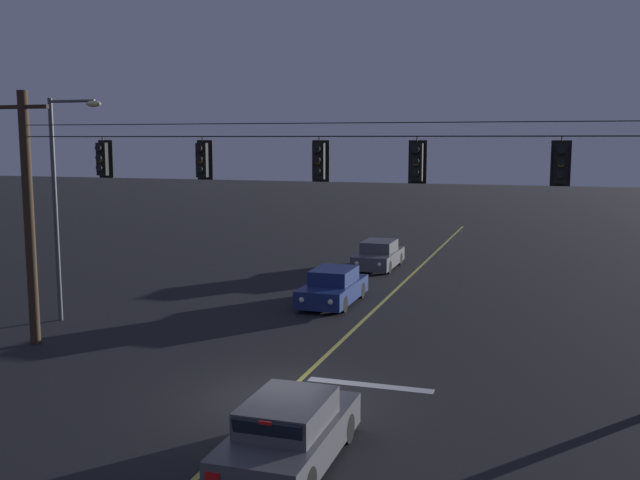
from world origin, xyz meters
name	(u,v)px	position (x,y,z in m)	size (l,w,h in m)	color
ground_plane	(281,398)	(0.00, 0.00, 0.00)	(180.00, 180.00, 0.00)	black
lane_centre_stripe	(363,321)	(0.00, 8.24, 0.00)	(0.14, 60.00, 0.01)	#D1C64C
stop_bar_paint	(370,385)	(1.90, 1.64, 0.00)	(3.40, 0.36, 0.01)	silver
signal_span_assembly	(309,226)	(0.00, 2.24, 4.13)	(20.19, 0.32, 7.94)	#38281C
traffic_light_leftmost	(103,159)	(-6.43, 2.23, 5.88)	(0.48, 0.41, 1.22)	black
traffic_light_left_inner	(202,160)	(-3.16, 2.23, 5.88)	(0.48, 0.41, 1.22)	black
traffic_light_centre	(319,161)	(0.30, 2.23, 5.88)	(0.48, 0.41, 1.22)	black
traffic_light_right_inner	(417,162)	(2.94, 2.23, 5.88)	(0.48, 0.41, 1.22)	black
traffic_light_rightmost	(561,163)	(6.46, 2.23, 5.88)	(0.48, 0.41, 1.22)	black
car_waiting_near_lane	(289,433)	(1.50, -3.45, 0.65)	(1.80, 4.33, 1.39)	#4C4C51
car_oncoming_lead	(333,287)	(-1.83, 10.65, 0.65)	(1.80, 4.42, 1.39)	navy
car_oncoming_trailing	(379,255)	(-1.94, 18.99, 0.65)	(1.80, 4.42, 1.39)	#4C4C51
street_lamp_corner	(62,189)	(-10.08, 5.07, 4.74)	(2.11, 0.30, 7.87)	#4C4F54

